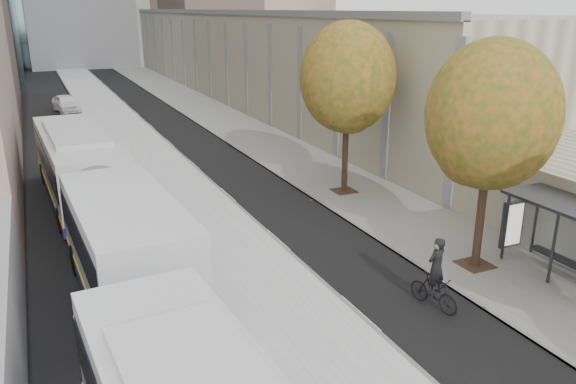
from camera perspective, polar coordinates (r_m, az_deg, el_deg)
bus_platform at (r=36.72m, az=-15.03°, el=4.33°), size 4.25×150.00×0.15m
sidewalk at (r=38.77m, az=-3.29°, el=5.59°), size 4.75×150.00×0.08m
building_tan at (r=69.14m, az=-3.34°, el=14.44°), size 18.00×92.00×8.00m
tree_c at (r=18.97m, az=20.01°, el=7.32°), size 4.20×4.20×7.28m
tree_d at (r=26.05m, az=6.08°, el=11.46°), size 4.40×4.40×7.60m
bus_far at (r=22.95m, az=-19.05°, el=0.07°), size 3.71×19.09×3.16m
cyclist at (r=17.18m, az=14.68°, el=-8.87°), size 0.87×1.81×2.23m
distant_car at (r=52.21m, az=-21.63°, el=8.39°), size 2.40×4.48×1.45m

